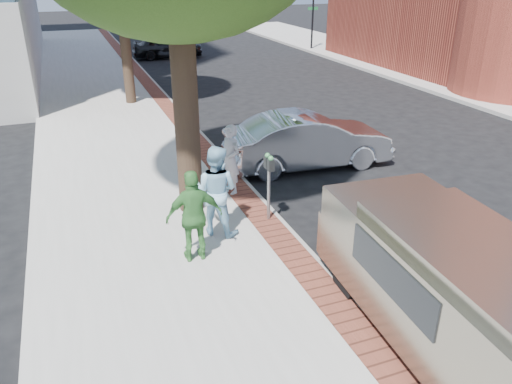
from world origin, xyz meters
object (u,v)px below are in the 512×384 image
person_officer (216,190)px  bg_car (167,46)px  person_green (194,216)px  person_gray (230,160)px  parking_meter (269,173)px  van (450,284)px  sedan_silver (308,141)px

person_officer → bg_car: (3.56, 21.92, -0.37)m
person_officer → person_green: person_officer is taller
person_gray → bg_car: person_gray is taller
person_officer → person_green: bearing=92.1°
person_gray → person_officer: (-0.87, -1.76, 0.09)m
parking_meter → bg_car: (2.38, 21.77, -0.50)m
bg_car → van: bearing=-179.6°
person_officer → sedan_silver: person_officer is taller
bg_car → van: size_ratio=0.80×
parking_meter → bg_car: bearing=83.8°
person_officer → bg_car: bearing=-58.7°
sedan_silver → person_green: bearing=135.8°
parking_meter → person_green: person_green is taller
parking_meter → van: (1.01, -4.30, -0.18)m
sedan_silver → bg_car: sedan_silver is taller
person_gray → van: van is taller
sedan_silver → bg_car: (0.05, 18.95, -0.04)m
parking_meter → sedan_silver: 3.69m
person_green → van: size_ratio=0.34×
person_officer → sedan_silver: bearing=-99.3°
person_gray → van: 6.06m
person_gray → person_green: (-1.53, -2.59, 0.04)m
person_gray → sedan_silver: size_ratio=0.37×
person_green → bg_car: person_green is taller
person_officer → van: bearing=158.3°
bg_car → sedan_silver: bearing=-176.7°
parking_meter → person_gray: (-0.31, 1.62, -0.22)m
person_green → bg_car: 23.14m
person_green → sedan_silver: person_green is taller
parking_meter → van: size_ratio=0.28×
parking_meter → person_green: (-1.84, -0.98, -0.18)m
person_officer → van: 4.70m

